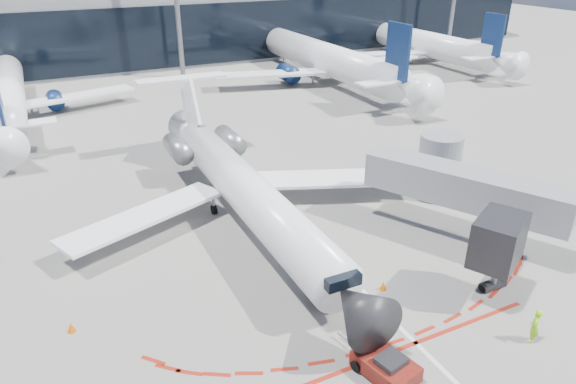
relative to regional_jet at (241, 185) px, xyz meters
name	(u,v)px	position (x,y,z in m)	size (l,w,h in m)	color
ground	(306,235)	(2.94, -4.16, -2.57)	(260.00, 260.00, 0.00)	slate
apron_centerline	(293,222)	(2.94, -2.16, -2.57)	(0.25, 40.00, 0.01)	silver
apron_stop_bar	(416,343)	(2.94, -15.66, -2.57)	(14.00, 0.25, 0.01)	maroon
terminal_building	(120,6)	(2.94, 60.81, 5.95)	(150.00, 24.15, 24.00)	gray
jet_bridge	(456,185)	(12.73, -7.18, 0.44)	(10.03, 15.20, 4.90)	gray
regional_jet	(241,185)	(0.00, 0.00, 0.00)	(24.94, 30.76, 7.70)	white
pushback_tug	(386,366)	(0.37, -16.68, -2.06)	(2.44, 4.59, 1.17)	#56100C
ramp_worker	(535,326)	(8.13, -18.04, -1.63)	(0.69, 0.45, 1.89)	#9DEB18
uld_container	(332,285)	(0.98, -10.91, -1.59)	(2.40, 2.14, 1.99)	black
safety_cone_left	(71,327)	(-12.11, -7.40, -2.29)	(0.40, 0.40, 0.56)	#DF5C04
safety_cone_right	(383,285)	(4.03, -11.39, -2.29)	(0.40, 0.40, 0.56)	#DF5C04
bg_airliner_1	(1,71)	(-14.67, 33.71, 2.61)	(32.02, 33.91, 10.36)	white
bg_airliner_2	(326,36)	(25.55, 33.07, 3.58)	(38.01, 40.24, 12.30)	white
bg_airliner_3	(423,25)	(47.06, 38.50, 3.06)	(34.80, 36.85, 11.26)	white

